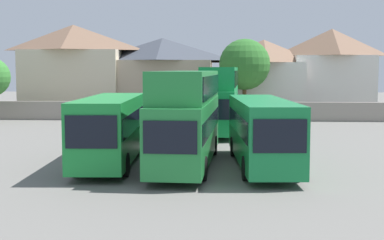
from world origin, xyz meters
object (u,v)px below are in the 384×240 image
(tree_left_of_lot, at_px, (245,65))
(house_terrace_far_right, at_px, (331,71))
(bus_2, at_px, (187,113))
(bus_4, at_px, (173,108))
(house_terrace_right, at_px, (263,77))
(bus_3, at_px, (262,129))
(bus_1, at_px, (111,126))
(bus_5, at_px, (220,96))
(house_terrace_centre, at_px, (163,76))
(house_terrace_left, at_px, (74,69))

(tree_left_of_lot, bearing_deg, house_terrace_far_right, 27.89)
(bus_2, relative_size, bus_4, 1.04)
(house_terrace_right, height_order, house_terrace_far_right, house_terrace_far_right)
(bus_3, bearing_deg, bus_1, -95.47)
(bus_5, xyz_separation_m, house_terrace_centre, (-6.35, 16.62, 1.36))
(bus_4, height_order, house_terrace_right, house_terrace_right)
(bus_2, xyz_separation_m, tree_left_of_lot, (3.86, 26.43, 2.63))
(bus_3, height_order, bus_5, bus_5)
(house_terrace_centre, bearing_deg, bus_5, -69.10)
(bus_1, height_order, tree_left_of_lot, tree_left_of_lot)
(bus_5, bearing_deg, house_terrace_far_right, 148.31)
(house_terrace_centre, bearing_deg, bus_3, -74.63)
(house_terrace_right, bearing_deg, house_terrace_far_right, 2.10)
(house_terrace_left, xyz_separation_m, house_terrace_centre, (9.42, 0.99, -0.70))
(bus_2, relative_size, house_terrace_far_right, 1.28)
(house_terrace_left, relative_size, tree_left_of_lot, 1.37)
(bus_4, bearing_deg, house_terrace_far_right, 140.47)
(bus_5, relative_size, house_terrace_centre, 1.03)
(bus_1, distance_m, house_terrace_left, 31.66)
(bus_1, xyz_separation_m, house_terrace_right, (9.96, 31.12, 2.12))
(house_terrace_left, bearing_deg, bus_4, -52.57)
(house_terrace_left, bearing_deg, bus_2, -64.53)
(bus_4, bearing_deg, bus_3, 23.85)
(bus_1, xyz_separation_m, bus_4, (1.89, 13.89, -0.05))
(house_terrace_centre, bearing_deg, house_terrace_right, 1.76)
(bus_3, distance_m, house_terrace_left, 35.11)
(bus_3, distance_m, bus_5, 14.59)
(house_terrace_left, distance_m, house_terrace_right, 20.31)
(bus_4, relative_size, house_terrace_far_right, 1.23)
(bus_1, height_order, house_terrace_right, house_terrace_right)
(house_terrace_right, distance_m, tree_left_of_lot, 5.34)
(bus_1, bearing_deg, house_terrace_far_right, 148.51)
(bus_2, bearing_deg, house_terrace_far_right, 159.77)
(bus_2, height_order, bus_4, bus_2)
(bus_4, bearing_deg, house_terrace_right, 156.52)
(bus_1, bearing_deg, house_terrace_left, -163.74)
(bus_1, distance_m, house_terrace_right, 32.74)
(tree_left_of_lot, bearing_deg, bus_4, -115.22)
(bus_1, distance_m, house_terrace_centre, 30.88)
(bus_3, xyz_separation_m, house_terrace_far_right, (9.53, 31.62, 2.74))
(bus_1, bearing_deg, bus_3, 85.45)
(bus_5, xyz_separation_m, house_terrace_right, (4.49, 16.95, 1.26))
(bus_2, bearing_deg, bus_4, -169.03)
(house_terrace_centre, relative_size, tree_left_of_lot, 1.40)
(house_terrace_left, distance_m, house_terrace_centre, 9.49)
(bus_5, relative_size, tree_left_of_lot, 1.45)
(bus_3, xyz_separation_m, tree_left_of_lot, (0.12, 26.64, 3.40))
(bus_3, distance_m, bus_4, 15.26)
(bus_3, relative_size, bus_5, 0.95)
(bus_5, relative_size, house_terrace_left, 1.06)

